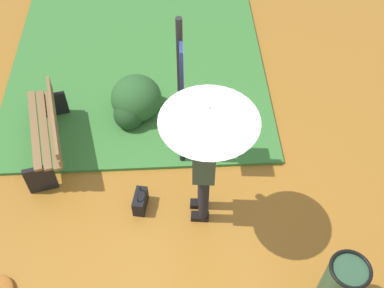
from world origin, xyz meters
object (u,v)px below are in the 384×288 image
park_bench (48,131)px  handbag (140,201)px  info_sign_post (181,83)px  trash_bin (341,286)px  person_with_umbrella (207,136)px

park_bench → handbag: bearing=51.2°
info_sign_post → trash_bin: size_ratio=2.76×
trash_bin → park_bench: bearing=-124.6°
person_with_umbrella → info_sign_post: info_sign_post is taller
handbag → person_with_umbrella: bearing=75.9°
info_sign_post → park_bench: 2.06m
person_with_umbrella → handbag: (-0.19, -0.78, -1.42)m
park_bench → trash_bin: 4.01m
info_sign_post → handbag: info_sign_post is taller
handbag → park_bench: park_bench is taller
handbag → info_sign_post: bearing=141.2°
person_with_umbrella → handbag: size_ratio=5.53×
info_sign_post → trash_bin: info_sign_post is taller
person_with_umbrella → trash_bin: person_with_umbrella is taller
info_sign_post → park_bench: (-0.28, -1.75, -1.04)m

